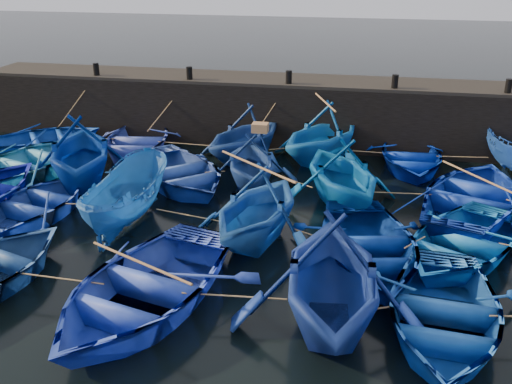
# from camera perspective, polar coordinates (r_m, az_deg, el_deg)

# --- Properties ---
(ground) EXTENTS (120.00, 120.00, 0.00)m
(ground) POSITION_cam_1_polar(r_m,az_deg,el_deg) (14.54, -2.51, -7.37)
(ground) COLOR black
(ground) RESTS_ON ground
(quay_wall) EXTENTS (26.00, 2.50, 2.50)m
(quay_wall) POSITION_cam_1_polar(r_m,az_deg,el_deg) (23.68, 3.53, 7.98)
(quay_wall) COLOR black
(quay_wall) RESTS_ON ground
(quay_top) EXTENTS (26.00, 2.50, 0.12)m
(quay_top) POSITION_cam_1_polar(r_m,az_deg,el_deg) (23.38, 3.61, 11.09)
(quay_top) COLOR black
(quay_top) RESTS_ON quay_wall
(bollard_0) EXTENTS (0.24, 0.24, 0.50)m
(bollard_0) POSITION_cam_1_polar(r_m,az_deg,el_deg) (24.84, -15.69, 11.74)
(bollard_0) COLOR black
(bollard_0) RESTS_ON quay_top
(bollard_1) EXTENTS (0.24, 0.24, 0.50)m
(bollard_1) POSITION_cam_1_polar(r_m,az_deg,el_deg) (23.33, -6.68, 11.74)
(bollard_1) COLOR black
(bollard_1) RESTS_ON quay_top
(bollard_2) EXTENTS (0.24, 0.24, 0.50)m
(bollard_2) POSITION_cam_1_polar(r_m,az_deg,el_deg) (22.44, 3.30, 11.41)
(bollard_2) COLOR black
(bollard_2) RESTS_ON quay_top
(bollard_3) EXTENTS (0.24, 0.24, 0.50)m
(bollard_3) POSITION_cam_1_polar(r_m,az_deg,el_deg) (22.24, 13.73, 10.70)
(bollard_3) COLOR black
(bollard_3) RESTS_ON quay_top
(bollard_4) EXTENTS (0.24, 0.24, 0.50)m
(bollard_4) POSITION_cam_1_polar(r_m,az_deg,el_deg) (22.76, 23.95, 9.67)
(bollard_4) COLOR black
(bollard_4) RESTS_ON quay_top
(boat_0) EXTENTS (5.60, 5.42, 0.95)m
(boat_0) POSITION_cam_1_polar(r_m,az_deg,el_deg) (24.32, -20.57, 5.05)
(boat_0) COLOR #0B37A2
(boat_0) RESTS_ON ground
(boat_1) EXTENTS (4.46, 5.60, 1.04)m
(boat_1) POSITION_cam_1_polar(r_m,az_deg,el_deg) (22.77, -11.91, 5.01)
(boat_1) COLOR #2E43AD
(boat_1) RESTS_ON ground
(boat_2) EXTENTS (5.02, 5.30, 2.20)m
(boat_2) POSITION_cam_1_polar(r_m,az_deg,el_deg) (21.21, -1.10, 5.81)
(boat_2) COLOR navy
(boat_2) RESTS_ON ground
(boat_3) EXTENTS (5.52, 5.74, 2.33)m
(boat_3) POSITION_cam_1_polar(r_m,az_deg,el_deg) (21.25, 6.69, 5.88)
(boat_3) COLOR blue
(boat_3) RESTS_ON ground
(boat_4) EXTENTS (3.57, 4.78, 0.95)m
(boat_4) POSITION_cam_1_polar(r_m,az_deg,el_deg) (21.44, 15.19, 3.44)
(boat_4) COLOR #02218C
(boat_4) RESTS_ON ground
(boat_6) EXTENTS (5.21, 6.25, 1.12)m
(boat_6) POSITION_cam_1_polar(r_m,az_deg,el_deg) (21.43, -21.75, 2.81)
(boat_6) COLOR #2B7CC7
(boat_6) RESTS_ON ground
(boat_7) EXTENTS (5.80, 6.14, 2.55)m
(boat_7) POSITION_cam_1_polar(r_m,az_deg,el_deg) (19.81, -17.13, 4.08)
(boat_7) COLOR navy
(boat_7) RESTS_ON ground
(boat_8) EXTENTS (6.08, 6.20, 1.05)m
(boat_8) POSITION_cam_1_polar(r_m,az_deg,el_deg) (19.32, -7.68, 2.08)
(boat_8) COLOR #254494
(boat_8) RESTS_ON ground
(boat_9) EXTENTS (4.11, 4.48, 1.99)m
(boat_9) POSITION_cam_1_polar(r_m,az_deg,el_deg) (18.75, -0.49, 3.17)
(boat_9) COLOR navy
(boat_9) RESTS_ON ground
(boat_10) EXTENTS (5.24, 5.53, 2.29)m
(boat_10) POSITION_cam_1_polar(r_m,az_deg,el_deg) (17.55, 8.66, 2.01)
(boat_10) COLOR #0658A8
(boat_10) RESTS_ON ground
(boat_11) EXTENTS (5.71, 6.68, 1.17)m
(boat_11) POSITION_cam_1_polar(r_m,az_deg,el_deg) (18.24, 21.02, -0.39)
(boat_11) COLOR #0B2B98
(boat_11) RESTS_ON ground
(boat_14) EXTENTS (4.04, 5.05, 0.94)m
(boat_14) POSITION_cam_1_polar(r_m,az_deg,el_deg) (18.03, -21.29, -1.11)
(boat_14) COLOR #1D3EA0
(boat_14) RESTS_ON ground
(boat_15) EXTENTS (1.74, 4.39, 1.68)m
(boat_15) POSITION_cam_1_polar(r_m,az_deg,el_deg) (16.71, -12.85, -0.53)
(boat_15) COLOR #1A5497
(boat_15) RESTS_ON ground
(boat_16) EXTENTS (4.49, 4.92, 2.21)m
(boat_16) POSITION_cam_1_polar(r_m,az_deg,el_deg) (15.10, 0.07, -1.42)
(boat_16) COLOR #184FA6
(boat_16) RESTS_ON ground
(boat_17) EXTENTS (4.64, 5.75, 1.05)m
(boat_17) POSITION_cam_1_polar(r_m,az_deg,el_deg) (14.62, 11.12, -5.27)
(boat_17) COLOR navy
(boat_17) RESTS_ON ground
(boat_18) EXTENTS (5.43, 5.98, 1.02)m
(boat_18) POSITION_cam_1_polar(r_m,az_deg,el_deg) (15.50, 19.84, -4.67)
(boat_18) COLOR blue
(boat_18) RESTS_ON ground
(boat_22) EXTENTS (5.28, 6.46, 1.17)m
(boat_22) POSITION_cam_1_polar(r_m,az_deg,el_deg) (12.82, -11.31, -9.30)
(boat_22) COLOR blue
(boat_22) RESTS_ON ground
(boat_23) EXTENTS (4.62, 5.22, 2.53)m
(boat_23) POSITION_cam_1_polar(r_m,az_deg,el_deg) (11.81, 7.57, -8.17)
(boat_23) COLOR navy
(boat_23) RESTS_ON ground
(boat_24) EXTENTS (3.90, 5.16, 1.01)m
(boat_24) POSITION_cam_1_polar(r_m,az_deg,el_deg) (12.53, 18.19, -11.38)
(boat_24) COLOR #124CB2
(boat_24) RESTS_ON ground
(wooden_crate) EXTENTS (0.51, 0.41, 0.29)m
(wooden_crate) POSITION_cam_1_polar(r_m,az_deg,el_deg) (18.34, 0.42, 6.46)
(wooden_crate) COLOR #966A41
(wooden_crate) RESTS_ON boat_9
(mooring_ropes) EXTENTS (17.92, 11.79, 2.10)m
(mooring_ropes) POSITION_cam_1_polar(r_m,az_deg,el_deg) (18.57, 0.74, 2.57)
(mooring_ropes) COLOR tan
(mooring_ropes) RESTS_ON ground
(loose_oars) EXTENTS (10.11, 12.43, 1.22)m
(loose_oars) POSITION_cam_1_polar(r_m,az_deg,el_deg) (16.13, 5.82, 2.56)
(loose_oars) COLOR #99724C
(loose_oars) RESTS_ON ground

